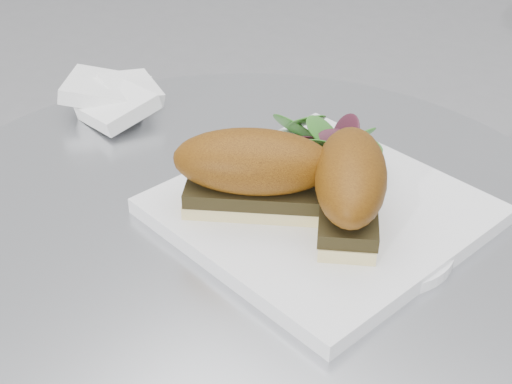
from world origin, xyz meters
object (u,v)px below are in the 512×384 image
Objects in this scene: sandwich_right at (350,184)px; saucer at (382,244)px; sandwich_left at (253,170)px; plate at (321,210)px.

saucer is (0.04, 0.00, -0.05)m from sandwich_right.
sandwich_left is at bearing -98.53° from sandwich_right.
sandwich_left is 0.09m from sandwich_right.
sandwich_right is (0.04, -0.01, 0.05)m from plate.
sandwich_left and sandwich_right have the same top height.
saucer is at bearing -6.28° from plate.
plate is at bearing -138.59° from sandwich_right.
sandwich_left is 0.13m from saucer.
plate is 1.72× the size of sandwich_right.
sandwich_right is (0.08, 0.03, 0.00)m from sandwich_left.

